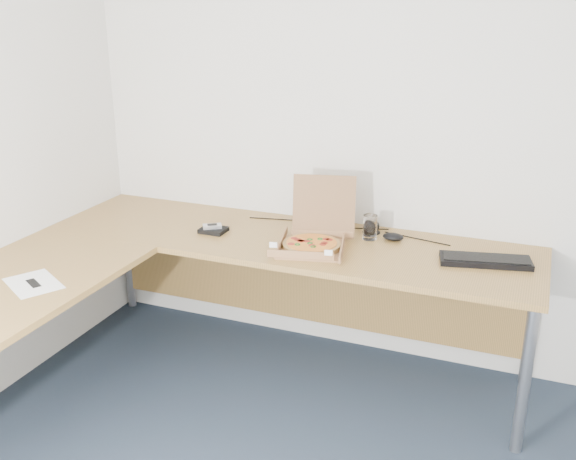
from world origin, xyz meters
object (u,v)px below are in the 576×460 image
at_px(pizza_box, 313,240).
at_px(drinking_glass, 370,227).
at_px(wallet, 213,230).
at_px(desk, 190,265).
at_px(keyboard, 485,261).

bearing_deg(pizza_box, drinking_glass, 31.12).
distance_m(pizza_box, wallet, 0.56).
xyz_separation_m(desk, pizza_box, (0.49, 0.35, 0.07)).
bearing_deg(desk, wallet, 100.42).
bearing_deg(keyboard, drinking_glass, 156.37).
distance_m(desk, wallet, 0.38).
xyz_separation_m(drinking_glass, keyboard, (0.58, -0.12, -0.05)).
xyz_separation_m(keyboard, wallet, (-1.36, -0.08, -0.00)).
bearing_deg(wallet, desk, -79.04).
distance_m(desk, pizza_box, 0.60).
distance_m(pizza_box, drinking_glass, 0.32).
height_order(desk, pizza_box, pizza_box).
distance_m(desk, keyboard, 1.37).
height_order(pizza_box, keyboard, pizza_box).
bearing_deg(desk, pizza_box, 35.22).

